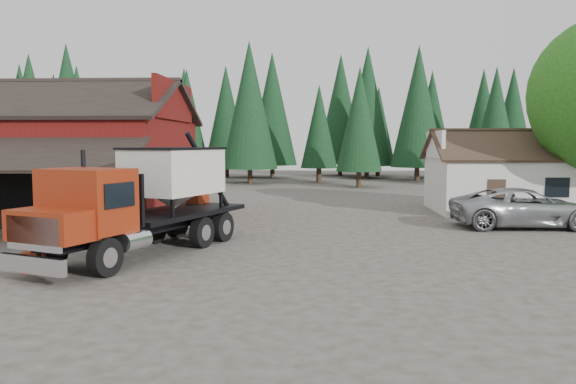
{
  "coord_description": "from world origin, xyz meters",
  "views": [
    {
      "loc": [
        2.43,
        -18.86,
        3.83
      ],
      "look_at": [
        1.2,
        4.32,
        1.8
      ],
      "focal_mm": 35.0,
      "sensor_mm": 36.0,
      "label": 1
    }
  ],
  "objects": [
    {
      "name": "silver_car",
      "position": [
        11.82,
        6.93,
        0.9
      ],
      "size": [
        6.51,
        3.12,
        1.79
      ],
      "primitive_type": "imported",
      "rotation": [
        0.0,
        0.0,
        1.59
      ],
      "color": "#A3A6AA",
      "rests_on": "ground"
    },
    {
      "name": "near_pine_c",
      "position": [
        22.0,
        26.0,
        6.89
      ],
      "size": [
        4.84,
        4.84,
        12.4
      ],
      "color": "#382619",
      "rests_on": "ground"
    },
    {
      "name": "red_barn",
      "position": [
        -11.0,
        9.9,
        2.69
      ],
      "size": [
        12.8,
        13.63,
        7.18
      ],
      "color": "#621410",
      "rests_on": "ground"
    },
    {
      "name": "near_pine_d",
      "position": [
        -4.0,
        34.0,
        7.39
      ],
      "size": [
        5.28,
        5.28,
        13.4
      ],
      "color": "#382619",
      "rests_on": "ground"
    },
    {
      "name": "farmhouse",
      "position": [
        13.0,
        13.0,
        1.67
      ],
      "size": [
        8.6,
        6.42,
        4.65
      ],
      "color": "silver",
      "rests_on": "ground"
    },
    {
      "name": "near_pine_b",
      "position": [
        6.0,
        30.0,
        5.89
      ],
      "size": [
        3.96,
        3.96,
        10.4
      ],
      "color": "#382619",
      "rests_on": "ground"
    },
    {
      "name": "feed_truck",
      "position": [
        -3.48,
        -0.02,
        1.99
      ],
      "size": [
        5.83,
        9.69,
        4.26
      ],
      "rotation": [
        0.0,
        0.0,
        -0.38
      ],
      "color": "black",
      "rests_on": "ground"
    },
    {
      "name": "ground",
      "position": [
        0.0,
        0.0,
        0.0
      ],
      "size": [
        120.0,
        120.0,
        0.0
      ],
      "primitive_type": "plane",
      "color": "#403B32",
      "rests_on": "ground"
    },
    {
      "name": "near_pine_a",
      "position": [
        -22.0,
        28.0,
        6.39
      ],
      "size": [
        4.4,
        4.4,
        11.4
      ],
      "color": "#382619",
      "rests_on": "ground"
    },
    {
      "name": "conifer_backdrop",
      "position": [
        0.0,
        42.0,
        0.0
      ],
      "size": [
        76.0,
        16.0,
        16.0
      ],
      "primitive_type": null,
      "color": "black",
      "rests_on": "ground"
    },
    {
      "name": "equip_box",
      "position": [
        -6.0,
        -2.53,
        0.3
      ],
      "size": [
        0.8,
        1.16,
        0.6
      ],
      "primitive_type": "cube",
      "rotation": [
        0.0,
        0.0,
        0.1
      ],
      "color": "maroon",
      "rests_on": "ground"
    }
  ]
}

